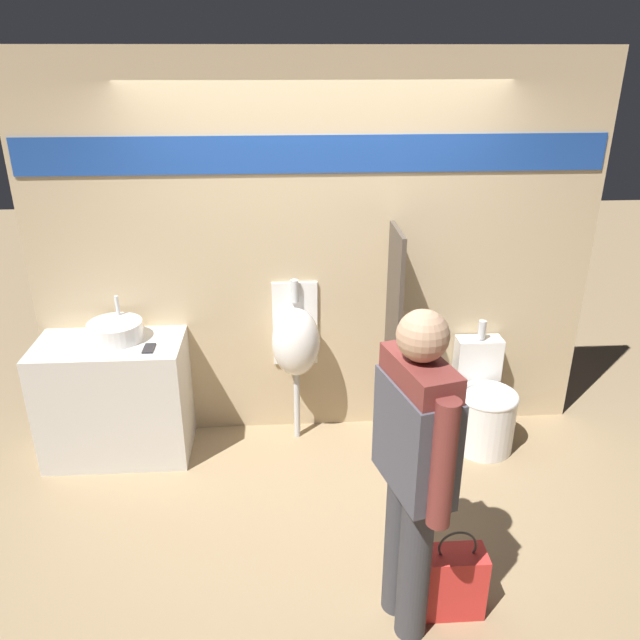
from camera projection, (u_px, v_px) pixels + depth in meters
ground_plane at (322, 468)px, 4.33m from camera, size 16.00×16.00×0.00m
display_wall at (316, 254)px, 4.33m from camera, size 3.93×0.07×2.70m
sink_counter at (116, 399)px, 4.34m from camera, size 0.99×0.54×0.86m
sink_basin at (115, 331)px, 4.20m from camera, size 0.36×0.36×0.27m
cell_phone at (149, 348)px, 4.09m from camera, size 0.07×0.14×0.01m
divider_near_counter at (392, 341)px, 4.35m from camera, size 0.03×0.46×1.60m
urinal_near_counter at (296, 341)px, 4.39m from camera, size 0.34×0.31×1.20m
toilet at (484, 408)px, 4.50m from camera, size 0.43×0.59×0.88m
person_in_vest at (414, 457)px, 2.80m from camera, size 0.32×0.58×1.70m
shopping_bag at (454, 581)px, 3.16m from camera, size 0.31×0.17×0.51m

